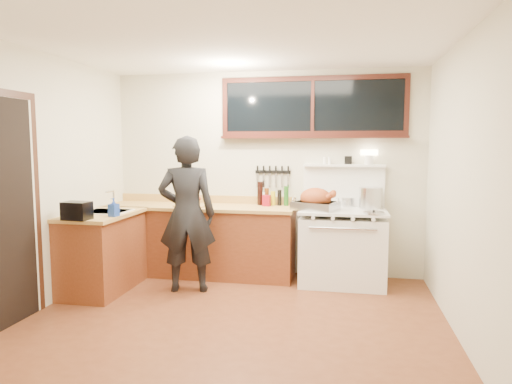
% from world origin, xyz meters
% --- Properties ---
extents(ground_plane, '(4.00, 3.50, 0.02)m').
position_xyz_m(ground_plane, '(0.00, 0.00, -0.01)').
color(ground_plane, '#5B2C17').
extents(room_shell, '(4.10, 3.60, 2.65)m').
position_xyz_m(room_shell, '(0.00, 0.00, 1.65)').
color(room_shell, beige).
rests_on(room_shell, ground).
extents(counter_back, '(2.44, 0.64, 1.00)m').
position_xyz_m(counter_back, '(-0.80, 1.45, 0.45)').
color(counter_back, '#632D16').
rests_on(counter_back, ground).
extents(counter_left, '(0.64, 1.09, 0.90)m').
position_xyz_m(counter_left, '(-1.70, 0.62, 0.45)').
color(counter_left, '#632D16').
rests_on(counter_left, ground).
extents(sink_unit, '(0.50, 0.45, 0.37)m').
position_xyz_m(sink_unit, '(-1.68, 0.70, 0.85)').
color(sink_unit, white).
rests_on(sink_unit, counter_left).
extents(vintage_stove, '(1.02, 0.74, 1.61)m').
position_xyz_m(vintage_stove, '(1.00, 1.41, 0.47)').
color(vintage_stove, white).
rests_on(vintage_stove, ground).
extents(back_window, '(2.32, 0.13, 0.77)m').
position_xyz_m(back_window, '(0.60, 1.72, 2.06)').
color(back_window, black).
rests_on(back_window, room_shell).
extents(left_doorway, '(0.02, 1.04, 2.17)m').
position_xyz_m(left_doorway, '(-1.99, -0.55, 1.09)').
color(left_doorway, black).
rests_on(left_doorway, ground).
extents(knife_strip, '(0.46, 0.03, 0.28)m').
position_xyz_m(knife_strip, '(0.10, 1.73, 1.31)').
color(knife_strip, black).
rests_on(knife_strip, room_shell).
extents(man, '(0.73, 0.56, 1.77)m').
position_xyz_m(man, '(-0.74, 0.80, 0.89)').
color(man, black).
rests_on(man, ground).
extents(soap_bottle, '(0.11, 0.11, 0.20)m').
position_xyz_m(soap_bottle, '(-1.43, 0.41, 1.00)').
color(soap_bottle, '#2142A7').
rests_on(soap_bottle, counter_left).
extents(toaster, '(0.28, 0.20, 0.19)m').
position_xyz_m(toaster, '(-1.70, 0.15, 0.99)').
color(toaster, black).
rests_on(toaster, counter_left).
extents(cutting_board, '(0.45, 0.39, 0.13)m').
position_xyz_m(cutting_board, '(-0.86, 1.30, 0.95)').
color(cutting_board, tan).
rests_on(cutting_board, counter_back).
extents(roast_turkey, '(0.60, 0.52, 0.26)m').
position_xyz_m(roast_turkey, '(0.68, 1.33, 1.00)').
color(roast_turkey, silver).
rests_on(roast_turkey, vintage_stove).
extents(stockpot, '(0.29, 0.29, 0.26)m').
position_xyz_m(stockpot, '(1.33, 1.56, 1.03)').
color(stockpot, silver).
rests_on(stockpot, vintage_stove).
extents(saucepan, '(0.19, 0.28, 0.11)m').
position_xyz_m(saucepan, '(1.05, 1.69, 0.96)').
color(saucepan, silver).
rests_on(saucepan, vintage_stove).
extents(pot_lid, '(0.30, 0.30, 0.04)m').
position_xyz_m(pot_lid, '(1.34, 1.15, 0.91)').
color(pot_lid, silver).
rests_on(pot_lid, vintage_stove).
extents(coffee_tin, '(0.10, 0.09, 0.14)m').
position_xyz_m(coffee_tin, '(0.05, 1.54, 0.97)').
color(coffee_tin, maroon).
rests_on(coffee_tin, counter_back).
extents(pitcher, '(0.11, 0.11, 0.17)m').
position_xyz_m(pitcher, '(0.01, 1.66, 0.98)').
color(pitcher, white).
rests_on(pitcher, counter_back).
extents(bottle_cluster, '(0.40, 0.07, 0.30)m').
position_xyz_m(bottle_cluster, '(0.09, 1.63, 1.02)').
color(bottle_cluster, black).
rests_on(bottle_cluster, counter_back).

